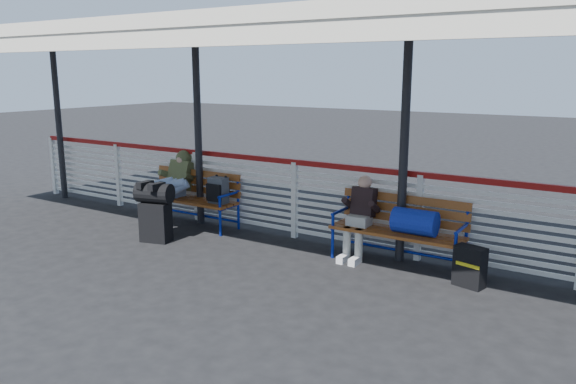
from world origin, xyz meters
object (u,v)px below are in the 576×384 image
Objects in this scene: traveler_man at (169,184)px; companion_person at (360,216)px; bench_right at (407,223)px; luggage_stack at (155,210)px; bench_left at (199,192)px; suitcase_side at (470,267)px.

companion_person is (3.30, 0.31, -0.14)m from traveler_man.
traveler_man is at bearing -174.94° from bench_right.
luggage_stack is 3.76m from bench_right.
bench_right is at bearing 5.06° from traveler_man.
luggage_stack is 0.57× the size of traveler_man.
bench_right is at bearing 3.24° from companion_person.
luggage_stack is 1.04m from bench_left.
suitcase_side is at bearing -18.28° from bench_right.
luggage_stack is at bearing -88.28° from bench_left.
bench_left is 1.00× the size of bench_right.
companion_person is (-0.67, -0.04, 0.00)m from bench_right.
suitcase_side is (0.93, -0.31, -0.34)m from bench_right.
companion_person is 1.66m from suitcase_side.
bench_right reaches higher than luggage_stack.
bench_left is (-0.03, 1.03, 0.08)m from luggage_stack.
traveler_man is (-3.97, -0.35, 0.15)m from bench_right.
companion_person is at bearing -176.76° from bench_right.
companion_person reaches higher than suitcase_side.
bench_right is 1.03m from suitcase_side.
companion_person reaches higher than luggage_stack.
companion_person is (2.98, -0.05, 0.01)m from bench_left.
luggage_stack is at bearing -62.55° from traveler_man.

